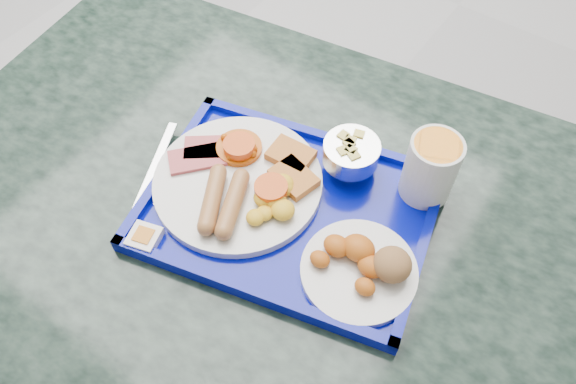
{
  "coord_description": "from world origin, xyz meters",
  "views": [
    {
      "loc": [
        1.22,
        -1.32,
        1.43
      ],
      "look_at": [
        0.95,
        -0.95,
        0.77
      ],
      "focal_mm": 35.0,
      "sensor_mm": 36.0,
      "label": 1
    }
  ],
  "objects_px": {
    "bread_plate": "(364,266)",
    "juice_cup": "(431,167)",
    "fruit_bowl": "(351,153)",
    "table": "(271,265)",
    "tray": "(288,210)",
    "main_plate": "(243,181)"
  },
  "relations": [
    {
      "from": "table",
      "to": "main_plate",
      "type": "height_order",
      "value": "main_plate"
    },
    {
      "from": "tray",
      "to": "fruit_bowl",
      "type": "xyz_separation_m",
      "value": [
        0.04,
        0.11,
        0.04
      ]
    },
    {
      "from": "table",
      "to": "bread_plate",
      "type": "relative_size",
      "value": 7.82
    },
    {
      "from": "tray",
      "to": "juice_cup",
      "type": "height_order",
      "value": "juice_cup"
    },
    {
      "from": "juice_cup",
      "to": "fruit_bowl",
      "type": "bearing_deg",
      "value": -164.71
    },
    {
      "from": "tray",
      "to": "bread_plate",
      "type": "height_order",
      "value": "bread_plate"
    },
    {
      "from": "table",
      "to": "fruit_bowl",
      "type": "relative_size",
      "value": 14.67
    },
    {
      "from": "table",
      "to": "main_plate",
      "type": "distance_m",
      "value": 0.22
    },
    {
      "from": "main_plate",
      "to": "fruit_bowl",
      "type": "xyz_separation_m",
      "value": [
        0.11,
        0.12,
        0.03
      ]
    },
    {
      "from": "main_plate",
      "to": "juice_cup",
      "type": "bearing_deg",
      "value": 33.93
    },
    {
      "from": "bread_plate",
      "to": "juice_cup",
      "type": "height_order",
      "value": "juice_cup"
    },
    {
      "from": "bread_plate",
      "to": "juice_cup",
      "type": "bearing_deg",
      "value": 88.69
    },
    {
      "from": "fruit_bowl",
      "to": "table",
      "type": "bearing_deg",
      "value": -117.77
    },
    {
      "from": "table",
      "to": "juice_cup",
      "type": "relative_size",
      "value": 11.79
    },
    {
      "from": "juice_cup",
      "to": "tray",
      "type": "bearing_deg",
      "value": -135.73
    },
    {
      "from": "table",
      "to": "main_plate",
      "type": "bearing_deg",
      "value": 177.29
    },
    {
      "from": "main_plate",
      "to": "fruit_bowl",
      "type": "relative_size",
      "value": 2.99
    },
    {
      "from": "main_plate",
      "to": "fruit_bowl",
      "type": "bearing_deg",
      "value": 47.08
    },
    {
      "from": "juice_cup",
      "to": "bread_plate",
      "type": "bearing_deg",
      "value": -91.31
    },
    {
      "from": "bread_plate",
      "to": "juice_cup",
      "type": "distance_m",
      "value": 0.18
    },
    {
      "from": "tray",
      "to": "main_plate",
      "type": "height_order",
      "value": "main_plate"
    },
    {
      "from": "juice_cup",
      "to": "main_plate",
      "type": "bearing_deg",
      "value": -146.07
    }
  ]
}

